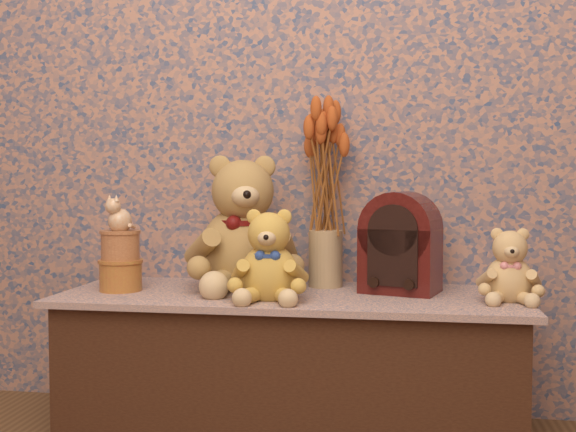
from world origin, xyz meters
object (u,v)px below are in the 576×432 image
Objects in this scene: teddy_small at (509,262)px; cat_figurine at (120,213)px; cathedral_radio at (401,242)px; biscuit_tin_lower at (121,276)px; ceramic_vase at (326,258)px; teddy_large at (242,217)px; teddy_medium at (269,251)px.

teddy_small is 1.18m from cat_figurine.
biscuit_tin_lower is (-0.87, -0.11, -0.11)m from cathedral_radio.
cathedral_radio is at bearing 7.21° from biscuit_tin_lower.
cathedral_radio is at bearing 163.11° from teddy_small.
biscuit_tin_lower is at bearing -163.18° from ceramic_vase.
teddy_large is 2.48× the size of ceramic_vase.
teddy_medium is at bearing -137.06° from cathedral_radio.
cathedral_radio is (0.50, -0.01, -0.07)m from teddy_large.
cathedral_radio reaches higher than ceramic_vase.
biscuit_tin_lower is 0.20m from cat_figurine.
ceramic_vase is 1.58× the size of cat_figurine.
teddy_medium is 1.54× the size of ceramic_vase.
ceramic_vase is at bearing 58.44° from teddy_medium.
teddy_medium is at bearing -76.49° from teddy_large.
teddy_large is 0.51m from cathedral_radio.
teddy_large reaches higher than cat_figurine.
teddy_small reaches higher than ceramic_vase.
cat_figurine is (0.00, 0.00, 0.20)m from biscuit_tin_lower.
cathedral_radio reaches higher than cat_figurine.
cat_figurine is (-0.87, -0.11, 0.09)m from cathedral_radio.
cat_figurine reaches higher than biscuit_tin_lower.
ceramic_vase is at bearing 16.82° from biscuit_tin_lower.
ceramic_vase is at bearing 163.43° from teddy_small.
teddy_large reaches higher than teddy_medium.
teddy_large is 3.92× the size of cat_figurine.
cat_figurine is (-0.63, -0.19, 0.15)m from ceramic_vase.
teddy_small is (0.68, 0.08, -0.03)m from teddy_medium.
cat_figurine reaches higher than teddy_small.
ceramic_vase is (0.14, 0.27, -0.05)m from teddy_medium.
cathedral_radio is 0.88m from cat_figurine.
teddy_large reaches higher than ceramic_vase.
teddy_small is 0.33m from cathedral_radio.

